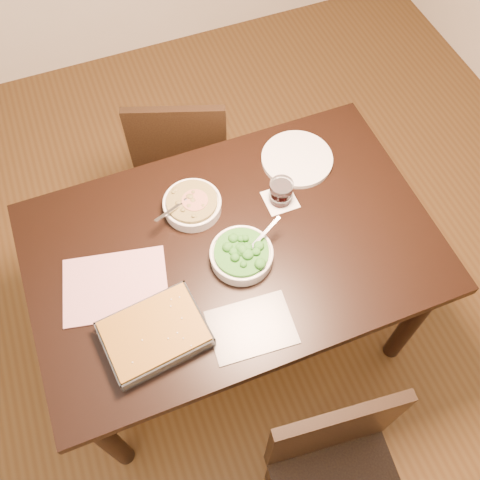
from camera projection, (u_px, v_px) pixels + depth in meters
The scene contains 12 objects.
ground at pixel (234, 325), 2.49m from camera, with size 4.00×4.00×0.00m, color #492F15.
table at pixel (233, 258), 1.92m from camera, with size 1.40×0.90×0.75m.
magazine_a at pixel (115, 286), 1.76m from camera, with size 0.34×0.25×0.01m, color #AD3150.
magazine_b at pixel (251, 327), 1.69m from camera, with size 0.26×0.19×0.00m, color #23232A.
coaster at pixel (280, 200), 1.94m from camera, with size 0.11×0.11×0.00m, color white.
stew_bowl at pixel (192, 204), 1.89m from camera, with size 0.22×0.21×0.08m.
broccoli_bowl at pixel (242, 255), 1.79m from camera, with size 0.23×0.21×0.08m.
baking_dish at pixel (155, 334), 1.65m from camera, with size 0.34×0.26×0.06m.
wine_tumbler at pixel (281, 192), 1.89m from camera, with size 0.08×0.08×0.09m.
dinner_plate at pixel (297, 159), 2.02m from camera, with size 0.27×0.27×0.02m, color silver.
chair_near at pixel (337, 475), 1.71m from camera, with size 0.45×0.45×0.87m.
chair_far at pixel (182, 152), 2.40m from camera, with size 0.51×0.51×0.86m.
Camera 1 is at (-0.31, -0.87, 2.35)m, focal length 40.00 mm.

